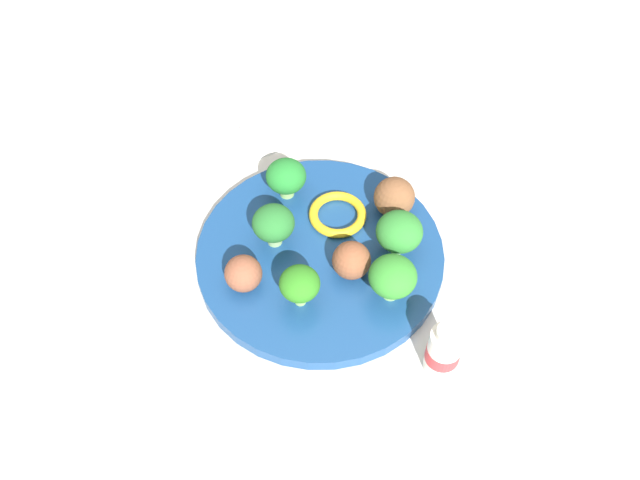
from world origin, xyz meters
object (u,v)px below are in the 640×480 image
(meatball_front_right, at_px, (243,272))
(pepper_ring_far_rim, at_px, (338,214))
(broccoli_floret_near_rim, at_px, (300,284))
(meatball_mid_left, at_px, (394,197))
(plate, at_px, (320,255))
(broccoli_floret_far_rim, at_px, (286,177))
(broccoli_floret_mid_right, at_px, (273,224))
(knife, at_px, (213,126))
(napkin, at_px, (224,121))
(meatball_far_rim, at_px, (351,260))
(yogurt_bottle, at_px, (444,351))
(broccoli_floret_center, at_px, (393,277))
(broccoli_floret_back_left, at_px, (399,232))
(fork, at_px, (238,117))

(meatball_front_right, relative_size, pepper_ring_far_rim, 0.61)
(broccoli_floret_near_rim, distance_m, meatball_mid_left, 0.17)
(plate, bearing_deg, meatball_mid_left, 95.72)
(broccoli_floret_far_rim, height_order, broccoli_floret_mid_right, broccoli_floret_mid_right)
(meatball_mid_left, relative_size, knife, 0.33)
(plate, height_order, broccoli_floret_far_rim, broccoli_floret_far_rim)
(meatball_mid_left, bearing_deg, napkin, -156.45)
(meatball_far_rim, distance_m, pepper_ring_far_rim, 0.08)
(plate, height_order, pepper_ring_far_rim, pepper_ring_far_rim)
(knife, relative_size, yogurt_bottle, 2.01)
(napkin, bearing_deg, pepper_ring_far_rim, 11.59)
(broccoli_floret_center, bearing_deg, napkin, -172.86)
(pepper_ring_far_rim, relative_size, yogurt_bottle, 0.93)
(plate, bearing_deg, broccoli_floret_near_rim, -46.09)
(meatball_front_right, bearing_deg, meatball_far_rim, 68.60)
(broccoli_floret_far_rim, xyz_separation_m, meatball_far_rim, (0.13, 0.01, -0.01))
(broccoli_floret_mid_right, height_order, pepper_ring_far_rim, broccoli_floret_mid_right)
(meatball_far_rim, bearing_deg, broccoli_floret_center, 25.35)
(meatball_mid_left, xyz_separation_m, napkin, (-0.25, -0.11, -0.04))
(broccoli_floret_back_left, distance_m, napkin, 0.32)
(pepper_ring_far_rim, height_order, knife, pepper_ring_far_rim)
(broccoli_floret_center, xyz_separation_m, broccoli_floret_near_rim, (-0.04, -0.09, -0.00))
(meatball_mid_left, bearing_deg, meatball_front_right, -87.50)
(plate, bearing_deg, yogurt_bottle, 13.62)
(broccoli_floret_back_left, distance_m, meatball_front_right, 0.17)
(broccoli_floret_mid_right, bearing_deg, fork, 166.53)
(plate, relative_size, broccoli_floret_far_rim, 5.51)
(broccoli_floret_mid_right, bearing_deg, broccoli_floret_center, 32.01)
(fork, bearing_deg, broccoli_floret_back_left, 12.11)
(meatball_far_rim, distance_m, fork, 0.29)
(plate, xyz_separation_m, pepper_ring_far_rim, (-0.03, 0.04, 0.01))
(broccoli_floret_far_rim, distance_m, broccoli_floret_mid_right, 0.07)
(broccoli_floret_back_left, xyz_separation_m, yogurt_bottle, (0.14, -0.03, -0.02))
(napkin, xyz_separation_m, fork, (0.01, 0.02, 0.00))
(broccoli_floret_back_left, relative_size, pepper_ring_far_rim, 0.83)
(broccoli_floret_back_left, height_order, meatball_mid_left, broccoli_floret_back_left)
(plate, distance_m, pepper_ring_far_rim, 0.05)
(plate, xyz_separation_m, knife, (-0.25, -0.02, -0.00))
(broccoli_floret_far_rim, height_order, knife, broccoli_floret_far_rim)
(broccoli_floret_mid_right, bearing_deg, meatball_far_rim, 35.60)
(meatball_front_right, distance_m, pepper_ring_far_rim, 0.14)
(broccoli_floret_mid_right, height_order, napkin, broccoli_floret_mid_right)
(broccoli_floret_center, height_order, pepper_ring_far_rim, broccoli_floret_center)
(plate, xyz_separation_m, yogurt_bottle, (0.18, 0.04, 0.02))
(broccoli_floret_center, distance_m, broccoli_floret_far_rim, 0.18)
(fork, bearing_deg, meatball_front_right, -22.96)
(broccoli_floret_center, distance_m, yogurt_bottle, 0.09)
(broccoli_floret_center, bearing_deg, plate, -156.42)
(broccoli_floret_near_rim, relative_size, napkin, 0.30)
(pepper_ring_far_rim, bearing_deg, yogurt_bottle, 0.43)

